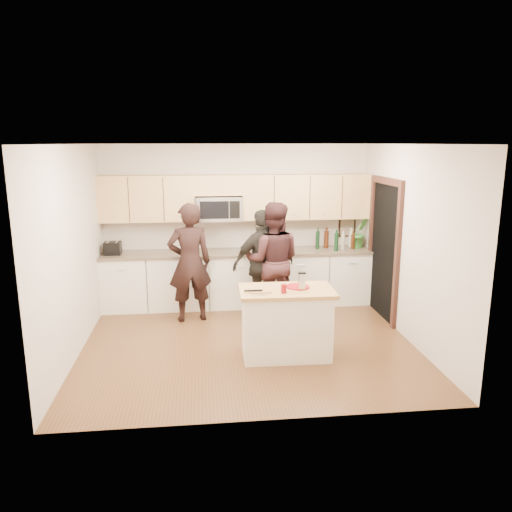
{
  "coord_description": "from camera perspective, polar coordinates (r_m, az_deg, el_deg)",
  "views": [
    {
      "loc": [
        -0.62,
        -6.47,
        2.72
      ],
      "look_at": [
        0.15,
        0.35,
        1.15
      ],
      "focal_mm": 35.0,
      "sensor_mm": 36.0,
      "label": 1
    }
  ],
  "objects": [
    {
      "name": "island",
      "position": [
        6.5,
        3.46,
        -7.58
      ],
      "size": [
        1.22,
        0.73,
        0.9
      ],
      "rotation": [
        0.0,
        0.0,
        -0.02
      ],
      "color": "silver",
      "rests_on": "ground"
    },
    {
      "name": "cutting_board",
      "position": [
        6.24,
        0.51,
        -4.02
      ],
      "size": [
        0.27,
        0.19,
        0.02
      ],
      "primitive_type": "cube",
      "rotation": [
        0.0,
        0.0,
        -0.02
      ],
      "color": "tan",
      "rests_on": "island"
    },
    {
      "name": "woman_right",
      "position": [
        7.81,
        0.85,
        -0.94
      ],
      "size": [
        1.08,
        0.67,
        1.72
      ],
      "primitive_type": "imported",
      "rotation": [
        0.0,
        0.0,
        3.41
      ],
      "color": "black",
      "rests_on": "ground"
    },
    {
      "name": "back_cabinetry",
      "position": [
        8.48,
        -2.02,
        -2.53
      ],
      "size": [
        4.5,
        0.66,
        0.94
      ],
      "color": "silver",
      "rests_on": "ground"
    },
    {
      "name": "room_shell",
      "position": [
        6.57,
        -0.96,
        4.19
      ],
      "size": [
        4.52,
        4.02,
        2.71
      ],
      "color": "beige",
      "rests_on": "ground"
    },
    {
      "name": "tongs",
      "position": [
        6.2,
        -0.31,
        -3.97
      ],
      "size": [
        0.23,
        0.03,
        0.02
      ],
      "primitive_type": "cube",
      "rotation": [
        0.0,
        0.0,
        -0.02
      ],
      "color": "black",
      "rests_on": "cutting_board"
    },
    {
      "name": "microwave",
      "position": [
        8.34,
        -4.28,
        5.44
      ],
      "size": [
        0.76,
        0.41,
        0.4
      ],
      "color": "silver",
      "rests_on": "ground"
    },
    {
      "name": "floor",
      "position": [
        7.04,
        -0.91,
        -9.87
      ],
      "size": [
        4.5,
        4.5,
        0.0
      ],
      "primitive_type": "plane",
      "color": "#553B1D",
      "rests_on": "ground"
    },
    {
      "name": "upper_cabinetry",
      "position": [
        8.38,
        -1.94,
        6.83
      ],
      "size": [
        4.5,
        0.33,
        0.75
      ],
      "color": "tan",
      "rests_on": "ground"
    },
    {
      "name": "bottle_cluster",
      "position": [
        8.65,
        9.32,
        1.97
      ],
      "size": [
        0.69,
        0.38,
        0.37
      ],
      "color": "black",
      "rests_on": "back_cabinetry"
    },
    {
      "name": "woman_left",
      "position": [
        7.71,
        -7.59,
        -0.75
      ],
      "size": [
        0.74,
        0.55,
        1.85
      ],
      "primitive_type": "imported",
      "rotation": [
        0.0,
        0.0,
        3.32
      ],
      "color": "black",
      "rests_on": "ground"
    },
    {
      "name": "framed_picture",
      "position": [
        8.95,
        10.35,
        3.38
      ],
      "size": [
        0.3,
        0.03,
        0.38
      ],
      "color": "black",
      "rests_on": "ground"
    },
    {
      "name": "red_plate",
      "position": [
        6.45,
        4.79,
        -3.52
      ],
      "size": [
        0.3,
        0.3,
        0.02
      ],
      "primitive_type": "cylinder",
      "color": "maroon",
      "rests_on": "island"
    },
    {
      "name": "box_grater",
      "position": [
        6.31,
        5.26,
        -2.78
      ],
      "size": [
        0.09,
        0.07,
        0.21
      ],
      "color": "silver",
      "rests_on": "red_plate"
    },
    {
      "name": "dish_towel",
      "position": [
        8.2,
        -8.57,
        -0.83
      ],
      "size": [
        0.34,
        0.6,
        0.48
      ],
      "color": "white",
      "rests_on": "ground"
    },
    {
      "name": "drink_glass",
      "position": [
        6.19,
        3.19,
        -3.76
      ],
      "size": [
        0.07,
        0.07,
        0.11
      ],
      "primitive_type": "cylinder",
      "color": "maroon",
      "rests_on": "island"
    },
    {
      "name": "doorway",
      "position": [
        8.05,
        14.43,
        1.25
      ],
      "size": [
        0.06,
        1.25,
        2.2
      ],
      "color": "black",
      "rests_on": "ground"
    },
    {
      "name": "knife",
      "position": [
        6.08,
        0.42,
        -4.38
      ],
      "size": [
        0.22,
        0.03,
        0.01
      ],
      "primitive_type": "cube",
      "rotation": [
        0.0,
        0.0,
        -0.02
      ],
      "color": "silver",
      "rests_on": "cutting_board"
    },
    {
      "name": "toaster",
      "position": [
        8.43,
        -16.07,
        0.87
      ],
      "size": [
        0.27,
        0.24,
        0.21
      ],
      "color": "black",
      "rests_on": "back_cabinetry"
    },
    {
      "name": "orchid",
      "position": [
        8.76,
        11.77,
        2.64
      ],
      "size": [
        0.34,
        0.3,
        0.54
      ],
      "primitive_type": "imported",
      "rotation": [
        0.0,
        0.0,
        0.25
      ],
      "color": "#34712D",
      "rests_on": "back_cabinetry"
    },
    {
      "name": "woman_center",
      "position": [
        7.78,
        1.93,
        -0.55
      ],
      "size": [
        1.01,
        0.85,
        1.84
      ],
      "primitive_type": "imported",
      "rotation": [
        0.0,
        0.0,
        2.95
      ],
      "color": "black",
      "rests_on": "ground"
    }
  ]
}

